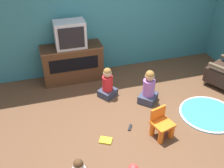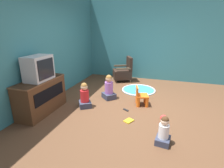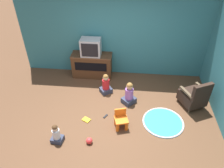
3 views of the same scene
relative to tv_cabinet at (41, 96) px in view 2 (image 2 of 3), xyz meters
The scene contains 14 objects.
ground_plane 2.10m from the tv_cabinet, 66.98° to the right, with size 30.00×30.00×0.00m, color brown.
wall_back 1.29m from the tv_cabinet, 25.00° to the left, with size 5.74×0.12×2.89m.
wall_right 4.29m from the tv_cabinet, 32.96° to the right, with size 0.12×5.27×2.89m.
tv_cabinet is the anchor object (origin of this frame).
television 0.63m from the tv_cabinet, 90.00° to the right, with size 0.59×0.39×0.53m.
black_armchair 3.14m from the tv_cabinet, 21.98° to the right, with size 0.77×0.78×0.86m.
yellow_kid_chair 2.34m from the tv_cabinet, 63.48° to the right, with size 0.37×0.36×0.48m.
play_mat 2.82m from the tv_cabinet, 41.80° to the right, with size 1.02×1.02×0.04m.
child_watching_left 2.70m from the tv_cabinet, 97.89° to the right, with size 0.29×0.26×0.51m.
child_watching_center 1.70m from the tv_cabinet, 44.75° to the right, with size 0.45×0.45×0.66m.
child_watching_right 0.97m from the tv_cabinet, 56.86° to the right, with size 0.41×0.40×0.61m.
toy_ball 2.70m from the tv_cabinet, 82.21° to the right, with size 0.15×0.15×0.15m.
book 2.01m from the tv_cabinet, 85.27° to the right, with size 0.24×0.22×0.02m.
remote_control 1.95m from the tv_cabinet, 70.77° to the right, with size 0.12×0.15×0.02m.
Camera 2 is at (-3.79, -0.70, 1.86)m, focal length 28.00 mm.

